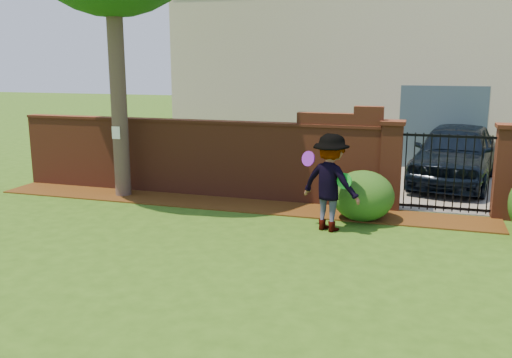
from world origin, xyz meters
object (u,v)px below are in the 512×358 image
(car, at_px, (454,155))
(frisbee_green, at_px, (344,181))
(frisbee_purple, at_px, (308,159))
(man, at_px, (329,183))

(car, height_order, frisbee_green, car)
(car, height_order, frisbee_purple, car)
(man, height_order, frisbee_purple, man)
(car, bearing_deg, man, -106.35)
(frisbee_purple, relative_size, frisbee_green, 0.97)
(frisbee_purple, distance_m, frisbee_green, 0.79)
(frisbee_green, bearing_deg, frisbee_purple, 166.71)
(frisbee_green, bearing_deg, car, 66.98)
(man, distance_m, frisbee_purple, 0.58)
(car, xyz_separation_m, frisbee_green, (-2.05, -4.83, 0.20))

